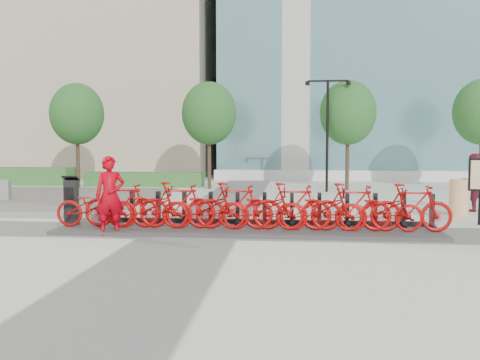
# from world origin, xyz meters

# --- Properties ---
(ground) EXTENTS (120.00, 120.00, 0.00)m
(ground) POSITION_xyz_m (0.00, 0.00, 0.00)
(ground) COLOR beige
(glass_building) EXTENTS (32.00, 16.00, 24.00)m
(glass_building) POSITION_xyz_m (14.00, 26.00, 12.00)
(glass_building) COLOR teal
(glass_building) RESTS_ON ground
(hedge_b) EXTENTS (6.00, 1.20, 0.70)m
(hedge_b) POSITION_xyz_m (-5.00, 13.20, 0.35)
(hedge_b) COLOR #285C2C
(hedge_b) RESTS_ON ground
(tree_0) EXTENTS (2.60, 2.60, 5.10)m
(tree_0) POSITION_xyz_m (-8.00, 12.00, 3.59)
(tree_0) COLOR #33201A
(tree_0) RESTS_ON ground
(tree_1) EXTENTS (2.60, 2.60, 5.10)m
(tree_1) POSITION_xyz_m (-1.50, 12.00, 3.59)
(tree_1) COLOR #33201A
(tree_1) RESTS_ON ground
(tree_2) EXTENTS (2.60, 2.60, 5.10)m
(tree_2) POSITION_xyz_m (5.00, 12.00, 3.59)
(tree_2) COLOR #33201A
(tree_2) RESTS_ON ground
(streetlamp) EXTENTS (2.00, 0.20, 5.00)m
(streetlamp) POSITION_xyz_m (4.00, 11.00, 3.13)
(streetlamp) COLOR black
(streetlamp) RESTS_ON ground
(dock_pad) EXTENTS (9.60, 2.40, 0.08)m
(dock_pad) POSITION_xyz_m (1.30, 0.30, 0.04)
(dock_pad) COLOR #3F3F3F
(dock_pad) RESTS_ON ground
(dock_rail_posts) EXTENTS (8.74, 0.50, 0.85)m
(dock_rail_posts) POSITION_xyz_m (1.72, 0.77, 0.51)
(dock_rail_posts) COLOR black
(dock_rail_posts) RESTS_ON dock_pad
(bike_0) EXTENTS (2.01, 0.70, 1.06)m
(bike_0) POSITION_xyz_m (-2.60, -0.05, 0.61)
(bike_0) COLOR #A30606
(bike_0) RESTS_ON dock_pad
(bike_1) EXTENTS (1.95, 0.55, 1.17)m
(bike_1) POSITION_xyz_m (-1.88, -0.05, 0.67)
(bike_1) COLOR #A30606
(bike_1) RESTS_ON dock_pad
(bike_2) EXTENTS (2.01, 0.70, 1.06)m
(bike_2) POSITION_xyz_m (-1.16, -0.05, 0.61)
(bike_2) COLOR #A30606
(bike_2) RESTS_ON dock_pad
(bike_3) EXTENTS (1.95, 0.55, 1.17)m
(bike_3) POSITION_xyz_m (-0.44, -0.05, 0.67)
(bike_3) COLOR #A30606
(bike_3) RESTS_ON dock_pad
(bike_4) EXTENTS (2.01, 0.70, 1.06)m
(bike_4) POSITION_xyz_m (0.28, -0.05, 0.61)
(bike_4) COLOR #A30606
(bike_4) RESTS_ON dock_pad
(bike_5) EXTENTS (1.95, 0.55, 1.17)m
(bike_5) POSITION_xyz_m (1.00, -0.05, 0.67)
(bike_5) COLOR #A30606
(bike_5) RESTS_ON dock_pad
(bike_6) EXTENTS (2.01, 0.70, 1.06)m
(bike_6) POSITION_xyz_m (1.72, -0.05, 0.61)
(bike_6) COLOR #A30606
(bike_6) RESTS_ON dock_pad
(bike_7) EXTENTS (1.95, 0.55, 1.17)m
(bike_7) POSITION_xyz_m (2.44, -0.05, 0.67)
(bike_7) COLOR #A30606
(bike_7) RESTS_ON dock_pad
(bike_8) EXTENTS (2.01, 0.70, 1.06)m
(bike_8) POSITION_xyz_m (3.16, -0.05, 0.61)
(bike_8) COLOR #A30606
(bike_8) RESTS_ON dock_pad
(bike_9) EXTENTS (1.95, 0.55, 1.17)m
(bike_9) POSITION_xyz_m (3.88, -0.05, 0.67)
(bike_9) COLOR #A30606
(bike_9) RESTS_ON dock_pad
(bike_10) EXTENTS (2.01, 0.70, 1.06)m
(bike_10) POSITION_xyz_m (4.60, -0.05, 0.61)
(bike_10) COLOR #A30606
(bike_10) RESTS_ON dock_pad
(bike_11) EXTENTS (1.95, 0.55, 1.17)m
(bike_11) POSITION_xyz_m (5.32, -0.05, 0.67)
(bike_11) COLOR #A30606
(bike_11) RESTS_ON dock_pad
(kiosk) EXTENTS (0.43, 0.37, 1.29)m
(kiosk) POSITION_xyz_m (-3.39, 0.35, 0.70)
(kiosk) COLOR black
(kiosk) RESTS_ON dock_pad
(worker_red) EXTENTS (0.82, 0.67, 1.92)m
(worker_red) POSITION_xyz_m (-1.94, -0.74, 0.96)
(worker_red) COLOR #A7000D
(worker_red) RESTS_ON ground
(pedestrian) EXTENTS (1.13, 1.03, 1.88)m
(pedestrian) POSITION_xyz_m (8.29, 4.70, 0.94)
(pedestrian) COLOR maroon
(pedestrian) RESTS_ON ground
(construction_barrel) EXTENTS (0.68, 0.68, 1.11)m
(construction_barrel) POSITION_xyz_m (7.52, 3.57, 0.55)
(construction_barrel) COLOR #FF8100
(construction_barrel) RESTS_ON ground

